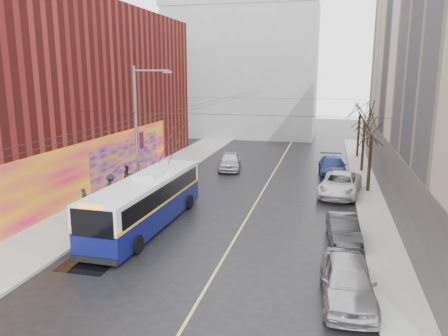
% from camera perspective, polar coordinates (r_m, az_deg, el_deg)
% --- Properties ---
extents(ground, '(140.00, 140.00, 0.00)m').
position_cam_1_polar(ground, '(19.43, -6.11, -13.82)').
color(ground, black).
rests_on(ground, ground).
extents(sidewalk_left, '(4.00, 60.00, 0.15)m').
position_cam_1_polar(sidewalk_left, '(32.78, -12.28, -2.97)').
color(sidewalk_left, gray).
rests_on(sidewalk_left, ground).
extents(sidewalk_right, '(2.00, 60.00, 0.15)m').
position_cam_1_polar(sidewalk_right, '(29.77, 18.80, -4.90)').
color(sidewalk_right, gray).
rests_on(sidewalk_right, ground).
extents(lane_line, '(0.12, 50.00, 0.01)m').
position_cam_1_polar(lane_line, '(31.89, 4.94, -3.29)').
color(lane_line, '#BFB74C').
rests_on(lane_line, ground).
extents(building_left, '(12.11, 36.00, 14.00)m').
position_cam_1_polar(building_left, '(37.56, -22.61, 8.99)').
color(building_left, '#501210').
rests_on(building_left, ground).
extents(building_far, '(20.50, 12.10, 18.00)m').
position_cam_1_polar(building_far, '(62.55, 2.57, 12.68)').
color(building_far, gray).
rests_on(building_far, ground).
extents(streetlight_pole, '(2.65, 0.60, 9.00)m').
position_cam_1_polar(streetlight_pole, '(29.29, -11.11, 4.82)').
color(streetlight_pole, slate).
rests_on(streetlight_pole, ground).
extents(catenary_wires, '(18.00, 60.00, 0.22)m').
position_cam_1_polar(catenary_wires, '(32.40, -1.79, 8.22)').
color(catenary_wires, black).
extents(tree_near, '(3.20, 3.20, 6.40)m').
position_cam_1_polar(tree_near, '(32.72, 18.80, 5.38)').
color(tree_near, black).
rests_on(tree_near, ground).
extents(tree_mid, '(3.20, 3.20, 6.68)m').
position_cam_1_polar(tree_mid, '(39.64, 17.98, 6.93)').
color(tree_mid, black).
rests_on(tree_mid, ground).
extents(tree_far, '(3.20, 3.20, 6.57)m').
position_cam_1_polar(tree_far, '(46.61, 17.36, 7.53)').
color(tree_far, black).
rests_on(tree_far, ground).
extents(puddle, '(2.38, 3.09, 0.01)m').
position_cam_1_polar(puddle, '(21.70, -16.66, -11.39)').
color(puddle, black).
rests_on(puddle, ground).
extents(pigeons_flying, '(4.84, 2.12, 1.87)m').
position_cam_1_polar(pigeons_flying, '(28.73, -3.73, 9.49)').
color(pigeons_flying, slate).
extents(trolleybus, '(2.91, 11.42, 5.37)m').
position_cam_1_polar(trolleybus, '(25.01, -10.10, -4.25)').
color(trolleybus, '#090E49').
rests_on(trolleybus, ground).
extents(parked_car_a, '(2.22, 4.95, 1.65)m').
position_cam_1_polar(parked_car_a, '(17.70, 15.83, -13.99)').
color(parked_car_a, '#9D9DA1').
rests_on(parked_car_a, ground).
extents(parked_car_b, '(1.85, 4.22, 1.35)m').
position_cam_1_polar(parked_car_b, '(23.47, 15.30, -7.73)').
color(parked_car_b, '#2B2B2E').
rests_on(parked_car_b, ground).
extents(parked_car_c, '(3.40, 6.00, 1.58)m').
position_cam_1_polar(parked_car_c, '(32.21, 14.92, -2.06)').
color(parked_car_c, silver).
rests_on(parked_car_c, ground).
extents(parked_car_d, '(2.58, 5.62, 1.59)m').
position_cam_1_polar(parked_car_d, '(38.14, 13.99, 0.19)').
color(parked_car_d, navy).
rests_on(parked_car_d, ground).
extents(following_car, '(2.56, 4.87, 1.58)m').
position_cam_1_polar(following_car, '(39.39, 0.77, 0.93)').
color(following_car, '#B5B5BA').
rests_on(following_car, ground).
extents(pedestrian_a, '(0.40, 0.58, 1.53)m').
position_cam_1_polar(pedestrian_a, '(28.03, -17.72, -4.09)').
color(pedestrian_a, black).
rests_on(pedestrian_a, sidewalk_left).
extents(pedestrian_b, '(0.93, 0.97, 1.59)m').
position_cam_1_polar(pedestrian_b, '(33.83, -12.47, -0.99)').
color(pedestrian_b, black).
rests_on(pedestrian_b, sidewalk_left).
extents(pedestrian_c, '(1.20, 1.38, 1.85)m').
position_cam_1_polar(pedestrian_c, '(30.03, -14.52, -2.51)').
color(pedestrian_c, black).
rests_on(pedestrian_c, sidewalk_left).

